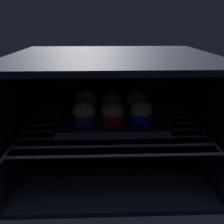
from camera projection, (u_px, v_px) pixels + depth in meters
The scene contains 9 objects.
oven_cavity at pixel (112, 109), 76.54cm from camera, with size 59.00×47.00×37.00cm.
oven_rack at pixel (112, 124), 73.84cm from camera, with size 54.80×42.00×0.80cm.
baking_tray at pixel (112, 119), 74.49cm from camera, with size 33.22×24.88×2.20cm.
muffin_row0_col0 at pixel (84, 113), 68.87cm from camera, with size 6.90×6.90×7.59cm.
muffin_row0_col1 at pixel (113, 114), 69.20cm from camera, with size 6.82×6.82×7.29cm.
muffin_row0_col2 at pixel (141, 113), 69.34cm from camera, with size 6.82×6.82×7.64cm.
muffin_row1_col0 at pixel (86, 103), 76.18cm from camera, with size 7.34×7.34×8.64cm.
muffin_row1_col1 at pixel (112, 104), 77.25cm from camera, with size 6.95×6.95×7.44cm.
muffin_row1_col2 at pixel (137, 103), 77.59cm from camera, with size 7.25×7.25×7.68cm.
Camera 1 is at (-2.29, -45.25, 44.26)cm, focal length 36.80 mm.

